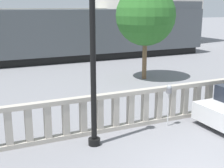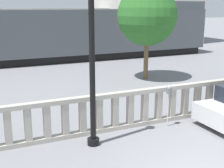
{
  "view_description": "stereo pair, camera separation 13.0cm",
  "coord_description": "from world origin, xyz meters",
  "px_view_note": "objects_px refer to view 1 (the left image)",
  "views": [
    {
      "loc": [
        -4.99,
        -5.28,
        3.97
      ],
      "look_at": [
        -0.49,
        4.37,
        1.29
      ],
      "focal_mm": 50.0,
      "sensor_mm": 36.0,
      "label": 1
    },
    {
      "loc": [
        -4.87,
        -5.34,
        3.97
      ],
      "look_at": [
        -0.49,
        4.37,
        1.29
      ],
      "focal_mm": 50.0,
      "sensor_mm": 36.0,
      "label": 2
    }
  ],
  "objects_px": {
    "parking_meter": "(169,93)",
    "tree_left": "(146,16)",
    "train_near": "(48,35)",
    "lamppost": "(93,46)",
    "train_far": "(62,26)"
  },
  "relations": [
    {
      "from": "train_near",
      "to": "lamppost",
      "type": "bearing_deg",
      "value": -98.73
    },
    {
      "from": "train_near",
      "to": "tree_left",
      "type": "xyz_separation_m",
      "value": [
        3.51,
        -7.52,
        1.5
      ]
    },
    {
      "from": "lamppost",
      "to": "train_far",
      "type": "bearing_deg",
      "value": 75.87
    },
    {
      "from": "tree_left",
      "to": "lamppost",
      "type": "bearing_deg",
      "value": -130.15
    },
    {
      "from": "parking_meter",
      "to": "tree_left",
      "type": "distance_m",
      "value": 7.42
    },
    {
      "from": "parking_meter",
      "to": "tree_left",
      "type": "bearing_deg",
      "value": 65.76
    },
    {
      "from": "parking_meter",
      "to": "train_near",
      "type": "relative_size",
      "value": 0.06
    },
    {
      "from": "parking_meter",
      "to": "train_near",
      "type": "distance_m",
      "value": 13.99
    },
    {
      "from": "train_near",
      "to": "train_far",
      "type": "relative_size",
      "value": 0.86
    },
    {
      "from": "lamppost",
      "to": "parking_meter",
      "type": "xyz_separation_m",
      "value": [
        2.81,
        0.32,
        -1.74
      ]
    },
    {
      "from": "train_far",
      "to": "tree_left",
      "type": "distance_m",
      "value": 16.61
    },
    {
      "from": "train_near",
      "to": "tree_left",
      "type": "height_order",
      "value": "tree_left"
    },
    {
      "from": "lamppost",
      "to": "train_far",
      "type": "relative_size",
      "value": 0.19
    },
    {
      "from": "train_far",
      "to": "tree_left",
      "type": "bearing_deg",
      "value": -90.55
    },
    {
      "from": "parking_meter",
      "to": "train_far",
      "type": "distance_m",
      "value": 23.19
    }
  ]
}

